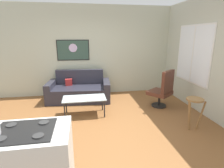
% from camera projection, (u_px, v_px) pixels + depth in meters
% --- Properties ---
extents(ground, '(6.40, 6.40, 0.04)m').
position_uv_depth(ground, '(99.00, 129.00, 3.77)').
color(ground, brown).
extents(back_wall, '(6.40, 0.05, 2.80)m').
position_uv_depth(back_wall, '(90.00, 51.00, 5.70)').
color(back_wall, beige).
rests_on(back_wall, ground).
extents(right_wall, '(0.05, 6.40, 2.80)m').
position_uv_depth(right_wall, '(210.00, 57.00, 4.10)').
color(right_wall, '#B9BDA9').
rests_on(right_wall, ground).
extents(couch, '(1.89, 1.09, 0.86)m').
position_uv_depth(couch, '(79.00, 91.00, 5.38)').
color(couch, '#292934').
rests_on(couch, ground).
extents(coffee_table, '(1.01, 0.51, 0.44)m').
position_uv_depth(coffee_table, '(84.00, 99.00, 4.28)').
color(coffee_table, silver).
rests_on(coffee_table, ground).
extents(armchair, '(0.77, 0.77, 1.02)m').
position_uv_depth(armchair, '(163.00, 90.00, 4.75)').
color(armchair, black).
rests_on(armchair, ground).
extents(bar_stool, '(0.38, 0.38, 0.66)m').
position_uv_depth(bar_stool, '(194.00, 105.00, 3.62)').
color(bar_stool, olive).
rests_on(bar_stool, ground).
extents(wall_painting, '(0.99, 0.03, 0.63)m').
position_uv_depth(wall_painting, '(73.00, 50.00, 5.56)').
color(wall_painting, black).
extents(window, '(0.03, 1.43, 1.50)m').
position_uv_depth(window, '(193.00, 54.00, 4.67)').
color(window, silver).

